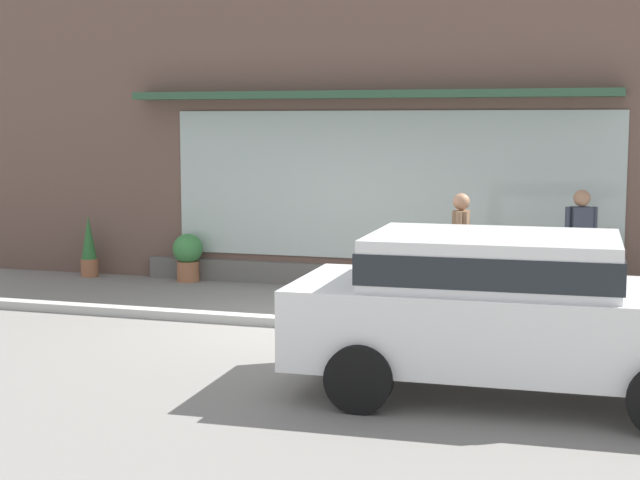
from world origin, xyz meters
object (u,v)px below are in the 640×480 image
Objects in this scene: pedestrian_with_handbag at (461,245)px; potted_plant_window_right at (492,278)px; pedestrian_passerby at (580,241)px; parked_car_white at (507,305)px; potted_plant_by_entrance at (412,277)px; potted_plant_window_center at (607,267)px; potted_plant_corner_tall at (188,255)px; fire_hydrant at (394,290)px; potted_plant_near_hydrant at (89,248)px.

pedestrian_with_handbag is 1.53m from potted_plant_window_right.
pedestrian_with_handbag is 1.73m from pedestrian_passerby.
potted_plant_window_right is (-1.28, 0.58, -0.67)m from pedestrian_passerby.
parked_car_white reaches higher than potted_plant_window_right.
potted_plant_by_entrance is 2.89m from potted_plant_window_center.
potted_plant_corner_tall reaches higher than potted_plant_window_right.
fire_hydrant is 0.77× the size of potted_plant_near_hydrant.
parked_car_white is 5.42× the size of potted_plant_corner_tall.
potted_plant_by_entrance is at bearing 175.30° from potted_plant_window_right.
pedestrian_with_handbag is at bearing -101.09° from potted_plant_window_right.
potted_plant_by_entrance is at bearing -3.35° from potted_plant_corner_tall.
potted_plant_by_entrance is at bearing 144.02° from pedestrian_passerby.
potted_plant_by_entrance is 0.74× the size of potted_plant_corner_tall.
parked_car_white is at bearing -68.68° from potted_plant_by_entrance.
parked_car_white is at bearing -99.40° from potted_plant_window_center.
pedestrian_passerby reaches higher than fire_hydrant.
pedestrian_passerby reaches higher than parked_car_white.
pedestrian_with_handbag is at bearing 21.09° from fire_hydrant.
fire_hydrant is 6.19m from potted_plant_near_hydrant.
pedestrian_passerby is at bearing -24.31° from potted_plant_window_right.
fire_hydrant reaches higher than potted_plant_by_entrance.
potted_plant_near_hydrant is at bearing 178.19° from potted_plant_by_entrance.
potted_plant_window_center is (0.36, 0.89, -0.47)m from pedestrian_passerby.
potted_plant_window_right reaches higher than potted_plant_by_entrance.
potted_plant_corner_tall is at bearing 151.10° from pedestrian_passerby.
potted_plant_near_hydrant is at bearing 161.49° from fire_hydrant.
potted_plant_corner_tall is at bearing 176.65° from potted_plant_by_entrance.
pedestrian_with_handbag is 1.50× the size of potted_plant_window_center.
pedestrian_passerby is 1.56m from potted_plant_window_right.
pedestrian_passerby is 0.40× the size of parked_car_white.
potted_plant_window_center is (1.90, 1.66, -0.46)m from pedestrian_with_handbag.
potted_plant_near_hydrant is 1.45× the size of potted_plant_window_right.
parked_car_white is 3.82× the size of potted_plant_window_center.
pedestrian_passerby is at bearing -8.06° from potted_plant_corner_tall.
fire_hydrant is 1.37× the size of potted_plant_by_entrance.
potted_plant_by_entrance is at bearing 32.83° from pedestrian_with_handbag.
pedestrian_passerby is (1.55, 0.77, 0.01)m from pedestrian_with_handbag.
potted_plant_near_hydrant is 1.32× the size of potted_plant_corner_tall.
pedestrian_with_handbag reaches higher than fire_hydrant.
potted_plant_by_entrance is 3.91m from potted_plant_corner_tall.
potted_plant_window_right is (-0.76, 5.00, -0.56)m from parked_car_white.
potted_plant_window_center reaches higher than fire_hydrant.
parked_car_white is (-0.52, -4.42, -0.12)m from pedestrian_passerby.
parked_car_white reaches higher than potted_plant_window_center.
potted_plant_corner_tall is (-6.77, 0.02, -0.10)m from potted_plant_window_center.
pedestrian_passerby is at bearing -64.18° from pedestrian_with_handbag.
parked_car_white is (1.88, -3.32, 0.51)m from fire_hydrant.
pedestrian_with_handbag is 6.94m from potted_plant_near_hydrant.
pedestrian_passerby is 4.45m from parked_car_white.
potted_plant_near_hydrant is at bearing 75.54° from pedestrian_with_handbag.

